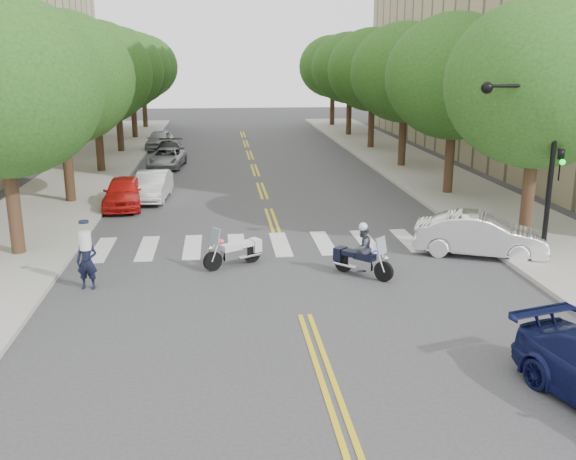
{
  "coord_description": "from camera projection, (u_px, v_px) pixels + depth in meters",
  "views": [
    {
      "loc": [
        -2.09,
        -15.24,
        6.44
      ],
      "look_at": [
        -0.04,
        3.64,
        1.3
      ],
      "focal_mm": 40.0,
      "sensor_mm": 36.0,
      "label": 1
    }
  ],
  "objects": [
    {
      "name": "tree_r_3",
      "position": [
        373.0,
        70.0,
        44.78
      ],
      "size": [
        6.4,
        6.4,
        8.45
      ],
      "color": "#382316",
      "rests_on": "ground"
    },
    {
      "name": "sidewalk_left",
      "position": [
        89.0,
        172.0,
        36.63
      ],
      "size": [
        5.0,
        60.0,
        0.15
      ],
      "primitive_type": "cube",
      "color": "#9E9991",
      "rests_on": "ground"
    },
    {
      "name": "tree_l_3",
      "position": [
        116.0,
        70.0,
        42.95
      ],
      "size": [
        6.4,
        6.4,
        8.45
      ],
      "color": "#382316",
      "rests_on": "ground"
    },
    {
      "name": "tree_r_0",
      "position": [
        539.0,
        84.0,
        21.75
      ],
      "size": [
        6.4,
        6.4,
        8.45
      ],
      "color": "#382316",
      "rests_on": "ground"
    },
    {
      "name": "tree_r_1",
      "position": [
        455.0,
        77.0,
        29.43
      ],
      "size": [
        6.4,
        6.4,
        8.45
      ],
      "color": "#382316",
      "rests_on": "ground"
    },
    {
      "name": "parked_car_a",
      "position": [
        124.0,
        192.0,
        28.17
      ],
      "size": [
        1.75,
        4.06,
        1.36
      ],
      "primitive_type": "imported",
      "rotation": [
        0.0,
        0.0,
        0.03
      ],
      "color": "red",
      "rests_on": "ground"
    },
    {
      "name": "tree_r_5",
      "position": [
        333.0,
        67.0,
        60.14
      ],
      "size": [
        6.4,
        6.4,
        8.45
      ],
      "color": "#382316",
      "rests_on": "ground"
    },
    {
      "name": "tree_l_5",
      "position": [
        142.0,
        67.0,
        58.3
      ],
      "size": [
        6.4,
        6.4,
        8.45
      ],
      "color": "#382316",
      "rests_on": "ground"
    },
    {
      "name": "motorcycle_police",
      "position": [
        361.0,
        252.0,
        19.34
      ],
      "size": [
        1.59,
        1.65,
        1.68
      ],
      "rotation": [
        0.0,
        0.0,
        3.91
      ],
      "color": "black",
      "rests_on": "ground"
    },
    {
      "name": "sidewalk_right",
      "position": [
        412.0,
        166.0,
        38.61
      ],
      "size": [
        5.0,
        60.0,
        0.15
      ],
      "primitive_type": "cube",
      "color": "#9E9991",
      "rests_on": "ground"
    },
    {
      "name": "tree_r_2",
      "position": [
        405.0,
        73.0,
        37.1
      ],
      "size": [
        6.4,
        6.4,
        8.45
      ],
      "color": "#382316",
      "rests_on": "ground"
    },
    {
      "name": "convertible",
      "position": [
        480.0,
        235.0,
        21.34
      ],
      "size": [
        4.52,
        3.04,
        1.41
      ],
      "primitive_type": "imported",
      "rotation": [
        0.0,
        0.0,
        1.17
      ],
      "color": "silver",
      "rests_on": "ground"
    },
    {
      "name": "parked_car_c",
      "position": [
        167.0,
        158.0,
        38.39
      ],
      "size": [
        2.33,
        4.32,
        1.15
      ],
      "primitive_type": "imported",
      "rotation": [
        0.0,
        0.0,
        -0.1
      ],
      "color": "#93959A",
      "rests_on": "ground"
    },
    {
      "name": "parked_car_e",
      "position": [
        159.0,
        140.0,
        45.98
      ],
      "size": [
        1.95,
        4.14,
        1.37
      ],
      "primitive_type": "imported",
      "rotation": [
        0.0,
        0.0,
        -0.08
      ],
      "color": "#ACACB2",
      "rests_on": "ground"
    },
    {
      "name": "tree_l_2",
      "position": [
        94.0,
        73.0,
        35.27
      ],
      "size": [
        6.4,
        6.4,
        8.45
      ],
      "color": "#382316",
      "rests_on": "ground"
    },
    {
      "name": "tree_r_4",
      "position": [
        350.0,
        68.0,
        52.46
      ],
      "size": [
        6.4,
        6.4,
        8.45
      ],
      "color": "#382316",
      "rests_on": "ground"
    },
    {
      "name": "officer_standing",
      "position": [
        87.0,
        262.0,
        18.23
      ],
      "size": [
        0.64,
        0.47,
        1.62
      ],
      "primitive_type": "imported",
      "rotation": [
        0.0,
        0.0,
        -0.14
      ],
      "color": "black",
      "rests_on": "ground"
    },
    {
      "name": "motorcycle_parked",
      "position": [
        238.0,
        251.0,
        20.38
      ],
      "size": [
        1.89,
        1.29,
        1.35
      ],
      "rotation": [
        0.0,
        0.0,
        2.11
      ],
      "color": "black",
      "rests_on": "ground"
    },
    {
      "name": "tree_l_1",
      "position": [
        60.0,
        78.0,
        27.6
      ],
      "size": [
        6.4,
        6.4,
        8.45
      ],
      "color": "#382316",
      "rests_on": "ground"
    },
    {
      "name": "traffic_signal_pole",
      "position": [
        539.0,
        148.0,
        19.71
      ],
      "size": [
        2.82,
        0.42,
        6.0
      ],
      "color": "black",
      "rests_on": "ground"
    },
    {
      "name": "tree_l_0",
      "position": [
        0.0,
        86.0,
        19.92
      ],
      "size": [
        6.4,
        6.4,
        8.45
      ],
      "color": "#382316",
      "rests_on": "ground"
    },
    {
      "name": "ground",
      "position": [
        305.0,
        315.0,
        16.53
      ],
      "size": [
        140.0,
        140.0,
        0.0
      ],
      "primitive_type": "plane",
      "color": "#38383A",
      "rests_on": "ground"
    },
    {
      "name": "parked_car_d",
      "position": [
        169.0,
        152.0,
        40.4
      ],
      "size": [
        1.82,
        4.45,
        1.29
      ],
      "primitive_type": "imported",
      "rotation": [
        0.0,
        0.0,
        0.0
      ],
      "color": "black",
      "rests_on": "ground"
    },
    {
      "name": "parked_car_b",
      "position": [
        152.0,
        186.0,
        29.73
      ],
      "size": [
        1.68,
        4.06,
        1.31
      ],
      "primitive_type": "imported",
      "rotation": [
        0.0,
        0.0,
        -0.08
      ],
      "color": "silver",
      "rests_on": "ground"
    },
    {
      "name": "tree_l_4",
      "position": [
        131.0,
        68.0,
        50.63
      ],
      "size": [
        6.4,
        6.4,
        8.45
      ],
      "color": "#382316",
      "rests_on": "ground"
    }
  ]
}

